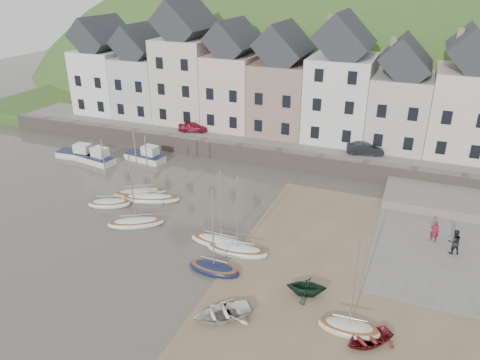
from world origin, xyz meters
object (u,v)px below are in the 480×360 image
at_px(rowboat_white, 222,312).
at_px(car_left, 193,127).
at_px(rowboat_green, 306,286).
at_px(car_right, 365,149).
at_px(rowboat_red, 368,338).
at_px(person_red, 435,231).
at_px(sailboat_0, 150,198).
at_px(person_dark, 454,242).

distance_m(rowboat_white, car_left, 30.12).
bearing_deg(rowboat_green, car_right, 165.32).
distance_m(rowboat_green, rowboat_red, 4.97).
bearing_deg(car_left, person_red, -129.97).
xyz_separation_m(person_red, car_left, (-26.50, 12.50, 1.20)).
distance_m(rowboat_red, car_left, 34.13).
bearing_deg(rowboat_white, sailboat_0, -174.00).
height_order(sailboat_0, person_dark, sailboat_0).
distance_m(rowboat_red, person_red, 12.70).
relative_size(person_red, person_dark, 0.90).
height_order(rowboat_red, car_right, car_right).
xyz_separation_m(rowboat_white, car_left, (-15.19, 25.95, 1.75)).
bearing_deg(person_red, rowboat_green, 56.59).
xyz_separation_m(sailboat_0, car_right, (16.43, 14.49, 1.94)).
bearing_deg(person_dark, rowboat_red, 47.30).
bearing_deg(rowboat_white, rowboat_red, 57.55).
height_order(rowboat_white, person_dark, person_dark).
xyz_separation_m(rowboat_green, car_left, (-19.23, 22.10, 1.45)).
distance_m(rowboat_white, rowboat_green, 5.59).
distance_m(car_left, car_right, 19.58).
relative_size(sailboat_0, car_right, 1.72).
height_order(person_red, car_right, car_right).
height_order(sailboat_0, car_right, sailboat_0).
xyz_separation_m(sailboat_0, person_red, (23.35, 1.99, 0.71)).
height_order(sailboat_0, car_left, sailboat_0).
bearing_deg(rowboat_white, person_red, 99.51).
relative_size(rowboat_green, person_dark, 1.32).
height_order(rowboat_green, person_dark, person_dark).
distance_m(rowboat_white, person_dark, 17.59).
bearing_deg(person_dark, person_red, -63.69).
bearing_deg(sailboat_0, person_red, 4.86).
bearing_deg(car_right, rowboat_white, 158.41).
height_order(sailboat_0, person_red, sailboat_0).
xyz_separation_m(sailboat_0, person_dark, (24.66, 0.79, 0.81)).
distance_m(rowboat_green, person_dark, 12.01).
distance_m(person_dark, car_left, 31.01).
distance_m(rowboat_green, person_red, 12.05).
relative_size(rowboat_green, rowboat_red, 0.89).
bearing_deg(sailboat_0, rowboat_red, -27.00).
height_order(person_red, car_left, car_left).
bearing_deg(rowboat_green, car_left, -152.75).
height_order(rowboat_red, car_left, car_left).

